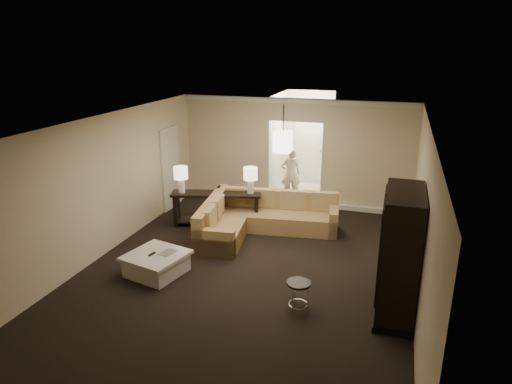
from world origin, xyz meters
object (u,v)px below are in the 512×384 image
(armoire, at_px, (399,256))
(drink_table, at_px, (299,290))
(sectional_sofa, at_px, (258,218))
(coffee_table, at_px, (157,263))
(person, at_px, (291,171))
(console_table, at_px, (216,206))

(armoire, height_order, drink_table, armoire)
(sectional_sofa, bearing_deg, drink_table, -68.27)
(coffee_table, bearing_deg, person, 73.85)
(console_table, height_order, drink_table, console_table)
(drink_table, bearing_deg, coffee_table, 172.21)
(coffee_table, relative_size, armoire, 0.59)
(coffee_table, distance_m, person, 5.09)
(console_table, xyz_separation_m, armoire, (4.09, -2.53, 0.50))
(coffee_table, height_order, person, person)
(console_table, bearing_deg, person, 46.59)
(drink_table, distance_m, person, 5.43)
(armoire, distance_m, person, 5.62)
(sectional_sofa, relative_size, coffee_table, 2.49)
(drink_table, bearing_deg, sectional_sofa, 119.06)
(person, bearing_deg, console_table, 41.12)
(sectional_sofa, height_order, drink_table, sectional_sofa)
(sectional_sofa, bearing_deg, console_table, 164.53)
(coffee_table, bearing_deg, console_table, 86.24)
(console_table, bearing_deg, sectional_sofa, -23.26)
(sectional_sofa, height_order, person, person)
(coffee_table, distance_m, console_table, 2.58)
(armoire, xyz_separation_m, person, (-2.85, 4.83, -0.17))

